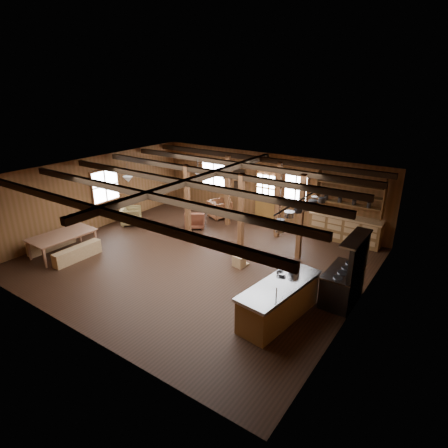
{
  "coord_description": "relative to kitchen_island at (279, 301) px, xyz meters",
  "views": [
    {
      "loc": [
        6.93,
        -8.48,
        5.45
      ],
      "look_at": [
        0.51,
        0.76,
        1.12
      ],
      "focal_mm": 30.0,
      "sensor_mm": 36.0,
      "label": 1
    }
  ],
  "objects": [
    {
      "name": "kitchen_island",
      "position": [
        0.0,
        0.0,
        0.0
      ],
      "size": [
        1.17,
        2.59,
        1.2
      ],
      "rotation": [
        0.0,
        0.0,
        -0.12
      ],
      "color": "brown",
      "rests_on": "floor"
    },
    {
      "name": "back_door",
      "position": [
        -3.6,
        5.8,
        0.4
      ],
      "size": [
        1.02,
        0.08,
        2.15
      ],
      "color": "brown",
      "rests_on": "floor"
    },
    {
      "name": "armchair_c",
      "position": [
        -7.8,
        2.35,
        -0.12
      ],
      "size": [
        1.08,
        1.08,
        0.71
      ],
      "primitive_type": "imported",
      "rotation": [
        0.0,
        0.0,
        2.31
      ],
      "color": "olive",
      "rests_on": "floor"
    },
    {
      "name": "bowl",
      "position": [
        -0.18,
        0.42,
        0.49
      ],
      "size": [
        0.32,
        0.32,
        0.06
      ],
      "primitive_type": "imported",
      "rotation": [
        0.0,
        0.0,
        0.31
      ],
      "color": "silver",
      "rests_on": "kitchen_island"
    },
    {
      "name": "timber_posts",
      "position": [
        -3.08,
        3.43,
        0.92
      ],
      "size": [
        3.95,
        2.35,
        2.8
      ],
      "color": "#4C2C15",
      "rests_on": "floor"
    },
    {
      "name": "armchair_b",
      "position": [
        -5.33,
        5.02,
        -0.1
      ],
      "size": [
        1.09,
        1.1,
        0.76
      ],
      "primitive_type": "imported",
      "rotation": [
        0.0,
        0.0,
        2.71
      ],
      "color": "brown",
      "rests_on": "floor"
    },
    {
      "name": "window_left",
      "position": [
        -8.56,
        1.85,
        1.12
      ],
      "size": [
        0.14,
        1.24,
        1.32
      ],
      "color": "white",
      "rests_on": "wall_back"
    },
    {
      "name": "window_back_left",
      "position": [
        -6.2,
        5.81,
        1.12
      ],
      "size": [
        1.32,
        0.06,
        1.32
      ],
      "color": "white",
      "rests_on": "wall_back"
    },
    {
      "name": "bench_wall",
      "position": [
        -8.25,
        -0.85,
        -0.25
      ],
      "size": [
        0.31,
        1.65,
        0.45
      ],
      "primitive_type": "cube",
      "color": "olive",
      "rests_on": "floor"
    },
    {
      "name": "notice_boards",
      "position": [
        -5.1,
        5.81,
        1.16
      ],
      "size": [
        1.08,
        0.03,
        0.9
      ],
      "color": "silver",
      "rests_on": "wall_back"
    },
    {
      "name": "ceiling_joists",
      "position": [
        -3.6,
        1.53,
        2.2
      ],
      "size": [
        9.8,
        8.82,
        0.18
      ],
      "color": "black",
      "rests_on": "ceiling"
    },
    {
      "name": "counter_pot",
      "position": [
        0.03,
        0.67,
        0.55
      ],
      "size": [
        0.3,
        0.3,
        0.18
      ],
      "primitive_type": "cylinder",
      "color": "#B3B4BA",
      "rests_on": "kitchen_island"
    },
    {
      "name": "step_stool",
      "position": [
        -2.25,
        1.73,
        -0.3
      ],
      "size": [
        0.45,
        0.36,
        0.36
      ],
      "primitive_type": "cube",
      "rotation": [
        0.0,
        0.0,
        -0.19
      ],
      "color": "olive",
      "rests_on": "floor"
    },
    {
      "name": "commercial_range",
      "position": [
        1.05,
        1.63,
        0.13
      ],
      "size": [
        0.79,
        1.51,
        1.87
      ],
      "color": "#2F2F31",
      "rests_on": "floor"
    },
    {
      "name": "window_back_right",
      "position": [
        -2.3,
        5.81,
        1.12
      ],
      "size": [
        1.02,
        0.06,
        1.32
      ],
      "color": "white",
      "rests_on": "wall_back"
    },
    {
      "name": "armchair_a",
      "position": [
        -5.48,
        3.55,
        -0.12
      ],
      "size": [
        1.07,
        1.08,
        0.71
      ],
      "primitive_type": "imported",
      "rotation": [
        0.0,
        0.0,
        3.77
      ],
      "color": "brown",
      "rests_on": "floor"
    },
    {
      "name": "dining_table",
      "position": [
        -7.5,
        -0.85,
        -0.12
      ],
      "size": [
        1.2,
        2.07,
        0.72
      ],
      "primitive_type": "imported",
      "rotation": [
        0.0,
        0.0,
        1.54
      ],
      "color": "brown",
      "rests_on": "floor"
    },
    {
      "name": "pot_rack",
      "position": [
        -0.3,
        1.64,
        1.82
      ],
      "size": [
        0.4,
        3.0,
        0.46
      ],
      "color": "#2F2F31",
      "rests_on": "ceiling"
    },
    {
      "name": "back_counter",
      "position": [
        -0.2,
        5.56,
        0.12
      ],
      "size": [
        2.55,
        0.6,
        2.45
      ],
      "color": "brown",
      "rests_on": "floor"
    },
    {
      "name": "bench_aisle",
      "position": [
        -6.8,
        -0.85,
        -0.25
      ],
      "size": [
        0.31,
        1.64,
        0.45
      ],
      "primitive_type": "cube",
      "color": "olive",
      "rests_on": "floor"
    },
    {
      "name": "room",
      "position": [
        -3.6,
        1.35,
        0.92
      ],
      "size": [
        10.04,
        9.04,
        2.84
      ],
      "color": "black",
      "rests_on": "ground"
    },
    {
      "name": "pendant_lamps",
      "position": [
        -5.85,
        2.35,
        1.77
      ],
      "size": [
        1.86,
        2.36,
        0.66
      ],
      "color": "#2F2F31",
      "rests_on": "ceiling"
    }
  ]
}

